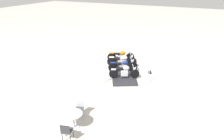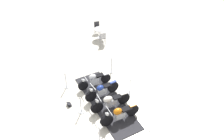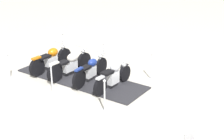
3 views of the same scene
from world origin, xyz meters
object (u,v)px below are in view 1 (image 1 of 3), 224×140
object	(u,v)px
stanchion_right_front	(149,78)
stanchion_left_mid	(102,65)
motorcycle_copper	(121,56)
motorcycle_chrome	(125,72)
cafe_chair_near_table	(79,107)
stanchion_right_mid	(142,65)
info_placard	(150,73)
stanchion_left_rear	(103,55)
stanchion_right_rear	(138,54)
motorcycle_cream	(122,60)
cafe_table	(73,117)
cafe_chair_across_table	(67,131)
stanchion_left_front	(102,79)
motorcycle_navy	(123,66)

from	to	relation	value
stanchion_right_front	stanchion_left_mid	world-z (taller)	stanchion_right_front
motorcycle_copper	stanchion_right_front	world-z (taller)	stanchion_right_front
motorcycle_chrome	cafe_chair_near_table	xyz separation A→B (m)	(-4.66, 0.49, 0.03)
stanchion_right_mid	info_placard	world-z (taller)	stanchion_right_mid
stanchion_left_rear	stanchion_right_front	world-z (taller)	stanchion_right_front
stanchion_left_rear	cafe_chair_near_table	world-z (taller)	stanchion_left_rear
stanchion_right_mid	stanchion_right_front	size ratio (longest dim) A/B	0.99
stanchion_right_rear	motorcycle_chrome	bearing A→B (deg)	-174.81
motorcycle_cream	stanchion_right_front	xyz separation A→B (m)	(-1.74, -2.52, -0.13)
stanchion_right_front	cafe_table	xyz separation A→B (m)	(-5.49, 1.91, 0.21)
stanchion_right_mid	cafe_chair_across_table	xyz separation A→B (m)	(-8.23, 0.69, 0.22)
stanchion_right_mid	stanchion_right_front	bearing A→B (deg)	-153.07
motorcycle_cream	stanchion_right_front	size ratio (longest dim) A/B	1.99
stanchion_left_front	motorcycle_cream	bearing A→B (deg)	-2.82
motorcycle_chrome	info_placard	size ratio (longest dim) A/B	5.04
motorcycle_cream	stanchion_left_rear	world-z (taller)	motorcycle_cream
stanchion_right_mid	stanchion_left_mid	xyz separation A→B (m)	(-1.36, 2.67, 0.03)
cafe_chair_near_table	motorcycle_copper	bearing A→B (deg)	171.55
motorcycle_cream	stanchion_right_mid	size ratio (longest dim) A/B	2.00
motorcycle_chrome	motorcycle_cream	distance (m)	1.98
stanchion_left_front	stanchion_left_mid	xyz separation A→B (m)	(1.96, 1.00, -0.02)
motorcycle_navy	stanchion_right_mid	world-z (taller)	stanchion_right_mid
motorcycle_chrome	stanchion_right_rear	distance (m)	3.97
stanchion_left_front	cafe_chair_near_table	world-z (taller)	stanchion_left_front
motorcycle_cream	info_placard	distance (m)	2.28
stanchion_right_front	cafe_chair_across_table	world-z (taller)	stanchion_right_front
motorcycle_copper	cafe_table	world-z (taller)	motorcycle_copper
motorcycle_copper	stanchion_left_rear	xyz separation A→B (m)	(-0.05, 1.68, -0.18)
motorcycle_chrome	stanchion_left_rear	bearing A→B (deg)	114.40
stanchion_right_front	cafe_chair_near_table	xyz separation A→B (m)	(-4.69, 2.12, 0.16)
stanchion_right_rear	stanchion_left_rear	bearing A→B (deg)	116.93
stanchion_left_rear	info_placard	bearing A→B (deg)	-104.14
stanchion_left_rear	info_placard	size ratio (longest dim) A/B	2.73
stanchion_right_rear	stanchion_left_mid	size ratio (longest dim) A/B	1.06
stanchion_left_mid	stanchion_right_mid	bearing A→B (deg)	-63.07
motorcycle_copper	stanchion_left_mid	xyz separation A→B (m)	(-2.01, 0.68, -0.16)
motorcycle_navy	stanchion_right_front	bearing A→B (deg)	-52.83
stanchion_left_rear	motorcycle_navy	bearing A→B (deg)	-123.48
motorcycle_navy	stanchion_right_mid	xyz separation A→B (m)	(1.11, -1.09, -0.19)
stanchion_right_rear	info_placard	bearing A→B (deg)	-145.45
stanchion_right_mid	cafe_chair_near_table	world-z (taller)	stanchion_right_mid
stanchion_right_rear	stanchion_left_front	size ratio (longest dim) A/B	1.03
motorcycle_chrome	motorcycle_navy	bearing A→B (deg)	91.83
motorcycle_copper	cafe_chair_across_table	distance (m)	8.98
motorcycle_navy	info_placard	size ratio (longest dim) A/B	4.95
stanchion_left_front	cafe_chair_across_table	xyz separation A→B (m)	(-4.92, -0.98, 0.17)
info_placard	stanchion_right_front	bearing A→B (deg)	-15.35
motorcycle_cream	stanchion_left_mid	bearing A→B (deg)	-158.74
motorcycle_copper	stanchion_left_mid	size ratio (longest dim) A/B	1.92
motorcycle_chrome	stanchion_right_mid	xyz separation A→B (m)	(1.99, -0.64, -0.18)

